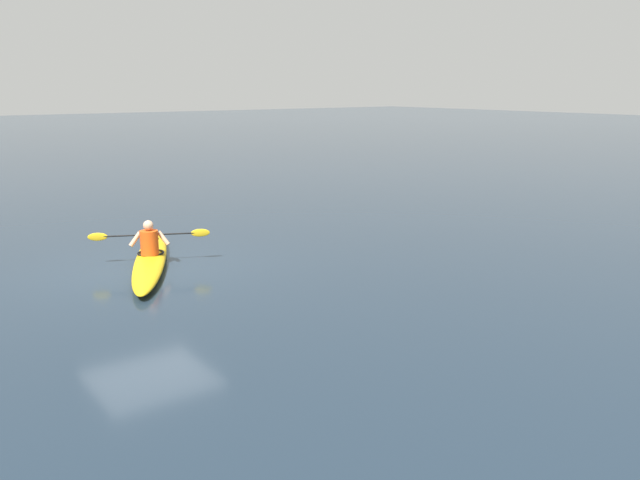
# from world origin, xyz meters

# --- Properties ---
(ground_plane) EXTENTS (160.00, 160.00, 0.00)m
(ground_plane) POSITION_xyz_m (0.00, 0.00, 0.00)
(ground_plane) COLOR #1E2D3D
(kayak) EXTENTS (2.71, 4.73, 0.25)m
(kayak) POSITION_xyz_m (-0.17, -0.08, 0.13)
(kayak) COLOR #EAB214
(kayak) RESTS_ON ground
(kayaker) EXTENTS (2.27, 1.12, 0.72)m
(kayaker) POSITION_xyz_m (-0.16, -0.06, 0.56)
(kayaker) COLOR #E04C14
(kayaker) RESTS_ON kayak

